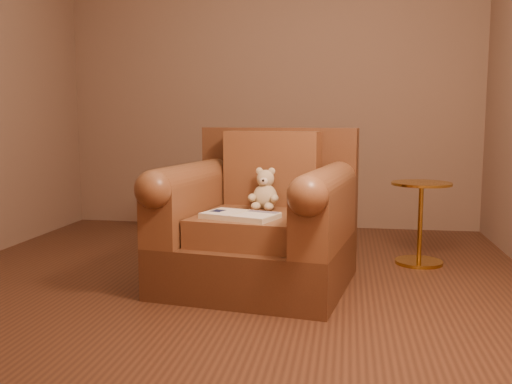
# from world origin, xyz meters

# --- Properties ---
(floor) EXTENTS (4.00, 4.00, 0.00)m
(floor) POSITION_xyz_m (0.00, 0.00, 0.00)
(floor) COLOR #4D2B1A
(floor) RESTS_ON ground
(room) EXTENTS (4.02, 4.02, 2.71)m
(room) POSITION_xyz_m (0.00, 0.00, 1.71)
(room) COLOR #7F614E
(room) RESTS_ON ground
(armchair) EXTENTS (1.25, 1.21, 0.99)m
(armchair) POSITION_xyz_m (0.21, -0.02, 0.38)
(armchair) COLOR #54301C
(armchair) RESTS_ON floor
(teddy_bear) EXTENTS (0.20, 0.22, 0.27)m
(teddy_bear) POSITION_xyz_m (0.23, 0.07, 0.58)
(teddy_bear) COLOR beige
(teddy_bear) RESTS_ON armchair
(guidebook) EXTENTS (0.48, 0.38, 0.03)m
(guidebook) POSITION_xyz_m (0.14, -0.31, 0.49)
(guidebook) COLOR beige
(guidebook) RESTS_ON armchair
(side_table) EXTENTS (0.43, 0.43, 0.60)m
(side_table) POSITION_xyz_m (1.29, 0.66, 0.32)
(side_table) COLOR gold
(side_table) RESTS_ON floor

